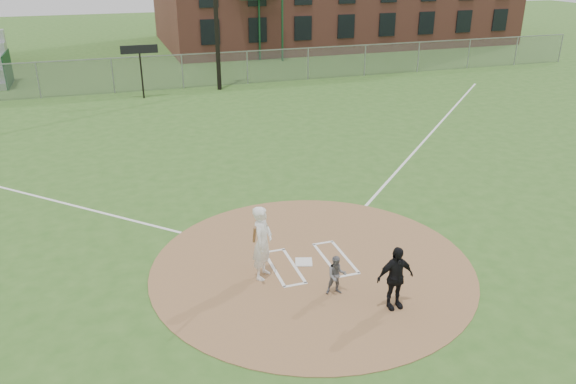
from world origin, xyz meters
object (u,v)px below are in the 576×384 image
object	(u,v)px
home_plate	(304,262)
batter_at_plate	(262,242)
catcher	(337,275)
umpire	(395,278)

from	to	relation	value
home_plate	batter_at_plate	size ratio (longest dim) A/B	0.23
catcher	umpire	distance (m)	1.41
umpire	batter_at_plate	bearing A→B (deg)	137.13
catcher	umpire	world-z (taller)	umpire
catcher	batter_at_plate	world-z (taller)	batter_at_plate
home_plate	batter_at_plate	distance (m)	1.57
catcher	batter_at_plate	size ratio (longest dim) A/B	0.52
catcher	batter_at_plate	distance (m)	2.00
batter_at_plate	umpire	bearing A→B (deg)	-41.72
umpire	catcher	bearing A→B (deg)	137.19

